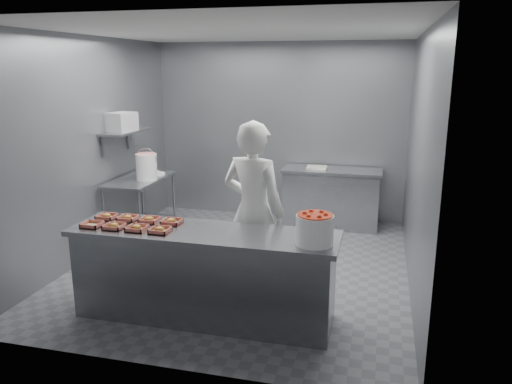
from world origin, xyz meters
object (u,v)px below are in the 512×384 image
Objects in this scene: tray_0 at (92,224)px; tray_7 at (172,221)px; prep_table at (141,199)px; glaze_bucket at (146,166)px; tray_2 at (137,228)px; worker at (253,211)px; tray_6 at (149,220)px; tray_1 at (114,226)px; appliance at (122,122)px; tray_3 at (160,230)px; back_counter at (331,198)px; service_counter at (204,274)px; tray_5 at (128,218)px; strawberry_tub at (315,228)px; tray_4 at (107,216)px.

tray_0 is 0.77m from tray_7.
glaze_bucket is (0.14, -0.05, 0.50)m from prep_table.
prep_table is 6.40× the size of tray_7.
worker is (0.96, 0.74, 0.03)m from tray_2.
tray_6 reaches higher than tray_0.
tray_1 is at bearing 180.00° from tray_2.
tray_1 is 0.24m from tray_2.
tray_2 is 0.55× the size of appliance.
tray_3 is (1.27, -2.09, 0.33)m from prep_table.
prep_table is 2.73× the size of glaze_bucket.
glaze_bucket reaches higher than tray_1.
back_counter is 3.65m from tray_3.
tray_7 reaches higher than service_counter.
service_counter is 2.88m from appliance.
service_counter is 1.37× the size of worker.
tray_6 is 0.24m from tray_7.
tray_5 is (-0.86, 0.14, 0.47)m from service_counter.
back_counter is 3.74m from tray_2.
worker is (1.20, 0.46, 0.03)m from tray_5.
strawberry_tub is 3.28m from glaze_bucket.
service_counter is 1.20m from tray_4.
tray_6 is 0.43× the size of glaze_bucket.
appliance is (-0.72, 2.00, 0.77)m from tray_0.
tray_6 is 1.98m from glaze_bucket.
worker is (1.44, 0.74, 0.03)m from tray_0.
worker reaches higher than tray_0.
tray_1 and tray_2 have the same top height.
back_counter is 8.01× the size of tray_1.
worker is (0.72, 0.74, 0.03)m from tray_3.
tray_1 is 0.43× the size of glaze_bucket.
tray_2 is 0.36m from tray_7.
worker reaches higher than strawberry_tub.
glaze_bucket is at bearing 119.06° from tray_3.
service_counter is 0.99m from tray_1.
tray_5 is at bearing 34.71° from worker.
tray_4 is 0.72m from tray_7.
tray_7 is at bearing 29.66° from tray_1.
tray_1 is 1.41m from worker.
tray_4 and tray_5 have the same top height.
appliance reaches higher than tray_7.
tray_1 reaches higher than back_counter.
strawberry_tub reaches higher than tray_6.
tray_0 is 1.00× the size of tray_2.
appliance is at bearing 112.69° from tray_4.
tray_4 is at bearing 173.58° from strawberry_tub.
service_counter and prep_table have the same top height.
strawberry_tub reaches higher than prep_table.
tray_1 is 1.94m from strawberry_tub.
prep_table and back_counter have the same top height.
tray_3 is 0.36m from tray_6.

